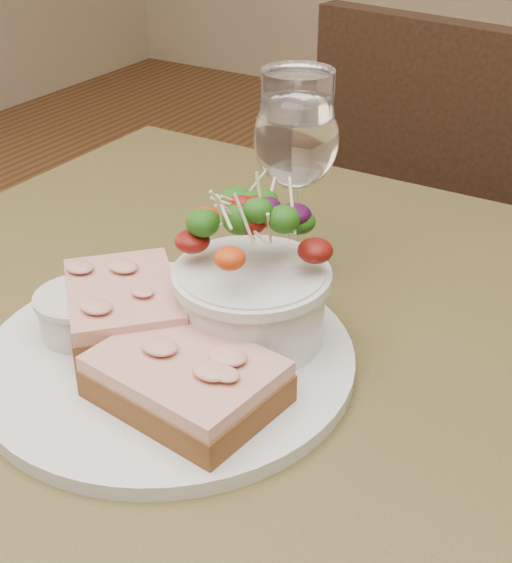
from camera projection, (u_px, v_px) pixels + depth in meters
The scene contains 9 objects.
cafe_table at pixel (233, 447), 0.68m from camera, with size 0.80×0.80×0.75m.
chair_far at pixel (462, 353), 1.41m from camera, with size 0.48×0.48×0.90m.
dinner_plate at pixel (168, 358), 0.61m from camera, with size 0.29×0.29×0.01m, color silver.
sandwich_front at pixel (186, 379), 0.55m from camera, with size 0.14×0.11×0.03m.
sandwich_back at pixel (124, 304), 0.63m from camera, with size 0.14×0.14×0.03m.
ramekin at pixel (80, 312), 0.62m from camera, with size 0.06×0.06×0.04m.
salad_bowl at pixel (252, 272), 0.60m from camera, with size 0.11×0.11×0.13m.
garnish at pixel (157, 276), 0.70m from camera, with size 0.05×0.04×0.02m.
wine_glass at pixel (296, 144), 0.69m from camera, with size 0.08×0.08×0.18m.
Camera 1 is at (0.29, -0.43, 1.12)m, focal length 50.00 mm.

